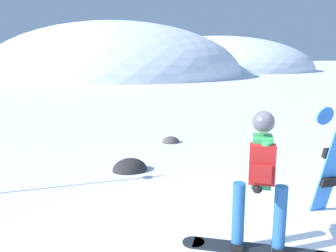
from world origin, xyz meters
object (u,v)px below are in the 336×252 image
Objects in this scene: spare_snowboard at (330,162)px; rock_mid at (130,170)px; snowboarder_main at (261,179)px; rock_dark at (171,143)px.

rock_mid is (-2.32, 2.99, -0.81)m from spare_snowboard.
spare_snowboard is at bearing 21.32° from snowboarder_main.
rock_dark is (-0.74, 5.05, -0.81)m from spare_snowboard.
snowboarder_main is 2.37× the size of rock_mid.
snowboarder_main is 1.66m from spare_snowboard.
snowboarder_main is 3.79m from rock_mid.
rock_mid is (-1.58, -2.06, 0.00)m from rock_dark.
snowboarder_main reaches higher than rock_dark.
spare_snowboard is at bearing -81.68° from rock_dark.
spare_snowboard is 2.22× the size of rock_mid.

